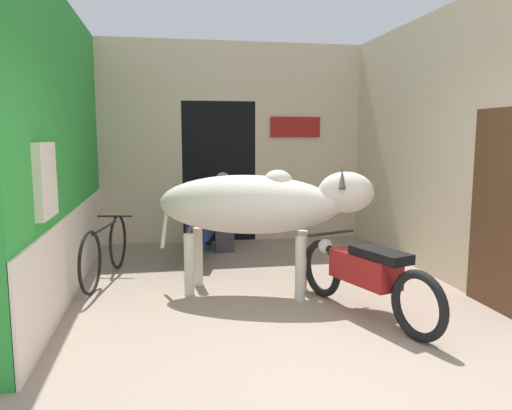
% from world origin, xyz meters
% --- Properties ---
extents(ground_plane, '(30.00, 30.00, 0.00)m').
position_xyz_m(ground_plane, '(0.00, 0.00, 0.00)').
color(ground_plane, gray).
extents(wall_left_shopfront, '(0.25, 4.70, 3.23)m').
position_xyz_m(wall_left_shopfront, '(-2.22, 2.34, 1.56)').
color(wall_left_shopfront, green).
rests_on(wall_left_shopfront, ground_plane).
extents(wall_back_with_doorway, '(4.28, 0.93, 3.23)m').
position_xyz_m(wall_back_with_doorway, '(-0.10, 4.99, 1.41)').
color(wall_back_with_doorway, beige).
rests_on(wall_back_with_doorway, ground_plane).
extents(wall_right_with_door, '(0.22, 4.70, 3.23)m').
position_xyz_m(wall_right_with_door, '(2.23, 2.30, 1.59)').
color(wall_right_with_door, beige).
rests_on(wall_right_with_door, ground_plane).
extents(cow, '(2.38, 1.27, 1.42)m').
position_xyz_m(cow, '(-0.12, 1.86, 0.99)').
color(cow, beige).
rests_on(cow, ground_plane).
extents(motorcycle_near, '(0.80, 1.91, 0.74)m').
position_xyz_m(motorcycle_near, '(0.76, 0.97, 0.42)').
color(motorcycle_near, black).
rests_on(motorcycle_near, ground_plane).
extents(motorcycle_far, '(0.70, 1.99, 0.72)m').
position_xyz_m(motorcycle_far, '(-0.63, 3.53, 0.41)').
color(motorcycle_far, black).
rests_on(motorcycle_far, ground_plane).
extents(bicycle, '(0.48, 1.79, 0.73)m').
position_xyz_m(bicycle, '(-1.84, 2.68, 0.37)').
color(bicycle, black).
rests_on(bicycle, ground_plane).
extents(shopkeeper_seated, '(0.40, 0.34, 1.19)m').
position_xyz_m(shopkeeper_seated, '(-0.26, 4.00, 0.63)').
color(shopkeeper_seated, '#3D3842').
rests_on(shopkeeper_seated, ground_plane).
extents(plastic_stool, '(0.33, 0.33, 0.46)m').
position_xyz_m(plastic_stool, '(-0.56, 4.13, 0.25)').
color(plastic_stool, '#2856B2').
rests_on(plastic_stool, ground_plane).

